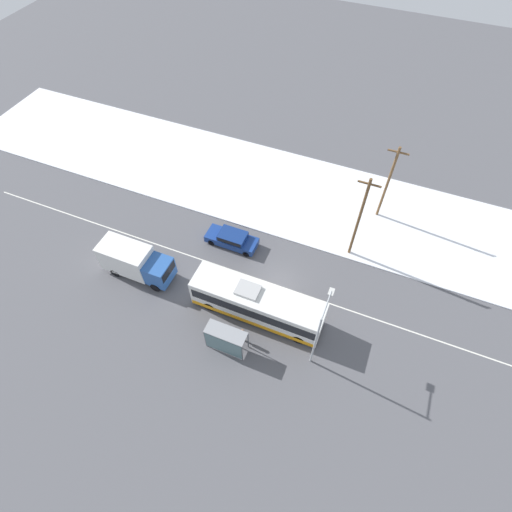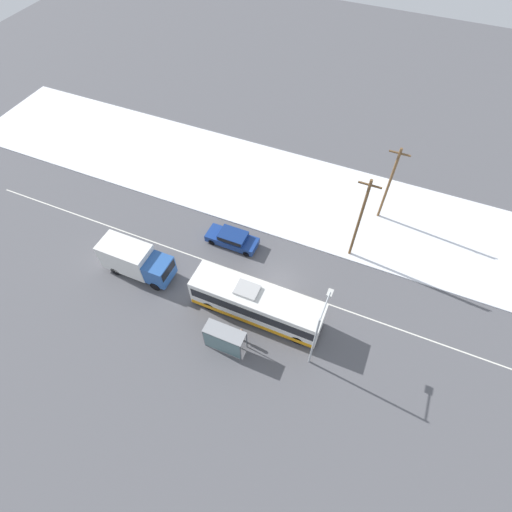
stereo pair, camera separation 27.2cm
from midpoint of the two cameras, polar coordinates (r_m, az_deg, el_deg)
ground_plane at (r=34.25m, az=3.16°, el=-4.25°), size 120.00×120.00×0.00m
snow_lot at (r=41.06m, az=8.82°, el=7.85°), size 80.00×12.01×0.12m
lane_marking_center at (r=34.25m, az=3.16°, el=-4.25°), size 60.00×0.12×0.00m
city_bus at (r=31.49m, az=0.33°, el=-6.78°), size 10.59×2.57×3.17m
box_truck at (r=35.15m, az=-16.67°, el=-0.51°), size 6.25×2.30×3.08m
sedan_car at (r=36.37m, az=-3.17°, el=2.55°), size 4.76×1.80×1.41m
pedestrian_at_stop at (r=30.85m, az=-1.84°, el=-11.05°), size 0.61×0.27×1.68m
bus_shelter at (r=30.00m, az=-4.44°, el=-11.80°), size 3.10×1.20×2.40m
streetlamp at (r=27.72m, az=9.13°, el=-10.34°), size 0.36×2.62×6.64m
utility_pole_roadside at (r=33.74m, az=14.80°, el=5.09°), size 1.80×0.24×8.88m
utility_pole_snowlot at (r=38.13m, az=18.67°, el=9.75°), size 1.80×0.24×8.10m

